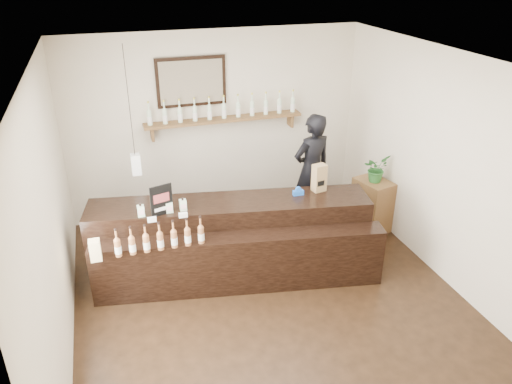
{
  "coord_description": "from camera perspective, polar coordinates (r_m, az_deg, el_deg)",
  "views": [
    {
      "loc": [
        -1.61,
        -4.66,
        3.79
      ],
      "look_at": [
        0.08,
        0.7,
        1.06
      ],
      "focal_mm": 35.0,
      "sensor_mm": 36.0,
      "label": 1
    }
  ],
  "objects": [
    {
      "name": "ground",
      "position": [
        6.22,
        1.3,
        -11.65
      ],
      "size": [
        5.0,
        5.0,
        0.0
      ],
      "primitive_type": "plane",
      "color": "black",
      "rests_on": "ground"
    },
    {
      "name": "room_shell",
      "position": [
        5.35,
        1.48,
        2.95
      ],
      "size": [
        5.0,
        5.0,
        5.0
      ],
      "color": "beige",
      "rests_on": "ground"
    },
    {
      "name": "tape_dispenser",
      "position": [
        6.36,
        4.85,
        0.02
      ],
      "size": [
        0.14,
        0.06,
        0.12
      ],
      "color": "blue",
      "rests_on": "counter"
    },
    {
      "name": "counter",
      "position": [
        6.34,
        -2.69,
        -5.79
      ],
      "size": [
        3.57,
        1.54,
        1.15
      ],
      "color": "black",
      "rests_on": "ground"
    },
    {
      "name": "paper_bag",
      "position": [
        6.44,
        7.23,
        1.61
      ],
      "size": [
        0.18,
        0.15,
        0.36
      ],
      "color": "#967848",
      "rests_on": "counter"
    },
    {
      "name": "back_wall_decor",
      "position": [
        7.47,
        -5.64,
        9.98
      ],
      "size": [
        2.66,
        0.96,
        1.69
      ],
      "color": "brown",
      "rests_on": "ground"
    },
    {
      "name": "potted_plant",
      "position": [
        7.34,
        13.56,
        2.62
      ],
      "size": [
        0.46,
        0.44,
        0.39
      ],
      "primitive_type": "imported",
      "rotation": [
        0.0,
        0.0,
        0.53
      ],
      "color": "#296829",
      "rests_on": "side_cabinet"
    },
    {
      "name": "side_cabinet",
      "position": [
        7.59,
        13.1,
        -1.44
      ],
      "size": [
        0.51,
        0.61,
        0.78
      ],
      "color": "brown",
      "rests_on": "ground"
    },
    {
      "name": "shopkeeper",
      "position": [
        7.38,
        6.41,
        3.3
      ],
      "size": [
        0.8,
        0.62,
        1.95
      ],
      "primitive_type": "imported",
      "rotation": [
        0.0,
        0.0,
        3.38
      ],
      "color": "black",
      "rests_on": "ground"
    },
    {
      "name": "promo_sign",
      "position": [
        5.91,
        -10.75,
        -0.93
      ],
      "size": [
        0.26,
        0.09,
        0.38
      ],
      "color": "black",
      "rests_on": "counter"
    }
  ]
}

